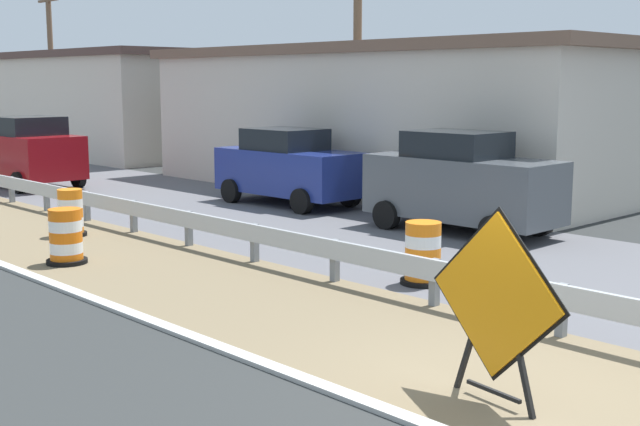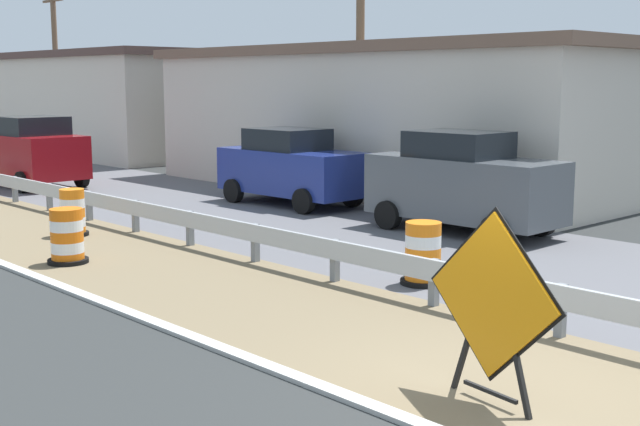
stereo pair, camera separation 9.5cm
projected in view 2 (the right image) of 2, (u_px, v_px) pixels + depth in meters
ground_plane at (511, 397)px, 8.70m from camera, size 160.00×160.00×0.00m
median_dirt_strip at (542, 383)px, 9.10m from camera, size 3.58×120.00×0.01m
guardrail_median at (558, 299)px, 10.61m from camera, size 0.18×43.57×0.71m
warning_sign_diamond at (492, 302)px, 8.37m from camera, size 0.29×1.79×2.05m
traffic_barrel_nearest at (423, 256)px, 13.46m from camera, size 0.73×0.73×1.02m
traffic_barrel_close at (67, 239)px, 15.01m from camera, size 0.73×0.73×1.00m
traffic_barrel_mid at (73, 215)px, 17.68m from camera, size 0.64×0.64×1.00m
car_trailing_near_lane at (463, 183)px, 17.95m from camera, size 1.97×4.30×2.19m
car_mid_far_lane at (291, 167)px, 22.06m from camera, size 2.02×4.23×2.02m
car_trailing_far_lane at (31, 152)px, 25.86m from camera, size 2.23×4.12×2.18m
roadside_shop_near at (417, 116)px, 26.21m from camera, size 9.13×15.89×4.30m
roadside_shop_far at (124, 102)px, 38.85m from camera, size 8.69×15.33×4.52m
utility_pole_near at (360, 60)px, 23.38m from camera, size 0.24×1.80×7.39m
utility_pole_mid at (56, 68)px, 37.76m from camera, size 0.24×1.80×7.31m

